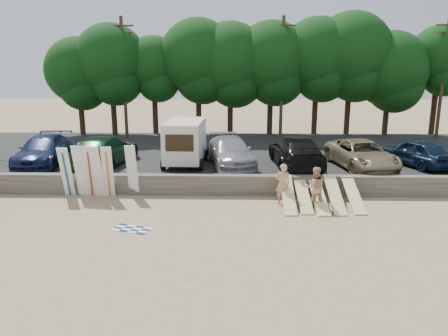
{
  "coord_description": "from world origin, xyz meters",
  "views": [
    {
      "loc": [
        -1.54,
        -17.66,
        6.38
      ],
      "look_at": [
        -2.05,
        3.0,
        1.35
      ],
      "focal_mm": 35.0,
      "sensor_mm": 36.0,
      "label": 1
    }
  ],
  "objects": [
    {
      "name": "ground",
      "position": [
        0.0,
        0.0,
        0.0
      ],
      "size": [
        120.0,
        120.0,
        0.0
      ],
      "primitive_type": "plane",
      "color": "tan",
      "rests_on": "ground"
    },
    {
      "name": "seawall",
      "position": [
        0.0,
        3.0,
        0.5
      ],
      "size": [
        44.0,
        0.5,
        1.0
      ],
      "primitive_type": "cube",
      "color": "#6B6356",
      "rests_on": "ground"
    },
    {
      "name": "parking_lot",
      "position": [
        0.0,
        10.5,
        0.35
      ],
      "size": [
        44.0,
        14.5,
        0.7
      ],
      "primitive_type": "cube",
      "color": "#282828",
      "rests_on": "ground"
    },
    {
      "name": "treeline",
      "position": [
        0.28,
        17.51,
        6.52
      ],
      "size": [
        33.04,
        6.54,
        9.55
      ],
      "color": "#382616",
      "rests_on": "parking_lot"
    },
    {
      "name": "utility_poles",
      "position": [
        2.0,
        16.0,
        5.43
      ],
      "size": [
        25.8,
        0.26,
        9.0
      ],
      "color": "#473321",
      "rests_on": "parking_lot"
    },
    {
      "name": "box_trailer",
      "position": [
        -4.33,
        6.4,
        2.1
      ],
      "size": [
        2.36,
        4.02,
        2.5
      ],
      "rotation": [
        0.0,
        0.0,
        -0.03
      ],
      "color": "beige",
      "rests_on": "parking_lot"
    },
    {
      "name": "car_0",
      "position": [
        -12.36,
        6.27,
        1.5
      ],
      "size": [
        2.78,
        5.72,
        1.61
      ],
      "primitive_type": "imported",
      "rotation": [
        0.0,
        0.0,
        0.1
      ],
      "color": "#121B41",
      "rests_on": "parking_lot"
    },
    {
      "name": "car_1",
      "position": [
        -8.92,
        6.36,
        1.53
      ],
      "size": [
        3.12,
        5.97,
        1.65
      ],
      "primitive_type": "imported",
      "rotation": [
        0.0,
        0.0,
        3.0
      ],
      "color": "#14371E",
      "rests_on": "parking_lot"
    },
    {
      "name": "car_2",
      "position": [
        -1.78,
        6.42,
        1.47
      ],
      "size": [
        3.19,
        5.65,
        1.55
      ],
      "primitive_type": "imported",
      "rotation": [
        0.0,
        0.0,
        0.2
      ],
      "color": "#96969B",
      "rests_on": "parking_lot"
    },
    {
      "name": "car_3",
      "position": [
        1.86,
        6.07,
        1.54
      ],
      "size": [
        2.8,
        5.98,
        1.69
      ],
      "primitive_type": "imported",
      "rotation": [
        0.0,
        0.0,
        3.22
      ],
      "color": "black",
      "rests_on": "parking_lot"
    },
    {
      "name": "car_4",
      "position": [
        5.41,
        5.87,
        1.46
      ],
      "size": [
        3.39,
        5.8,
        1.52
      ],
      "primitive_type": "imported",
      "rotation": [
        0.0,
        0.0,
        0.17
      ],
      "color": "#7F7451",
      "rests_on": "parking_lot"
    },
    {
      "name": "car_5",
      "position": [
        8.66,
        6.5,
        1.47
      ],
      "size": [
        3.42,
        4.85,
        1.53
      ],
      "primitive_type": "imported",
      "rotation": [
        0.0,
        0.0,
        3.54
      ],
      "color": "black",
      "rests_on": "parking_lot"
    },
    {
      "name": "surfboard_upright_0",
      "position": [
        -9.6,
        2.39,
        1.25
      ],
      "size": [
        0.55,
        0.83,
        2.51
      ],
      "primitive_type": "cube",
      "rotation": [
        0.29,
        0.0,
        0.06
      ],
      "color": "white",
      "rests_on": "ground"
    },
    {
      "name": "surfboard_upright_1",
      "position": [
        -8.98,
        2.51,
        1.28
      ],
      "size": [
        0.56,
        0.62,
        2.56
      ],
      "primitive_type": "cube",
      "rotation": [
        0.2,
        0.0,
        -0.1
      ],
      "color": "white",
      "rests_on": "ground"
    },
    {
      "name": "surfboard_upright_2",
      "position": [
        -8.48,
        2.47,
        1.28
      ],
      "size": [
        0.57,
        0.65,
        2.56
      ],
      "primitive_type": "cube",
      "rotation": [
        0.21,
        0.0,
        0.13
      ],
      "color": "white",
      "rests_on": "ground"
    },
    {
      "name": "surfboard_upright_3",
      "position": [
        -8.1,
        2.36,
        1.28
      ],
      "size": [
        0.59,
        0.68,
        2.56
      ],
      "primitive_type": "cube",
      "rotation": [
        0.21,
        0.0,
        -0.17
      ],
      "color": "white",
      "rests_on": "ground"
    },
    {
      "name": "surfboard_upright_4",
      "position": [
        -7.59,
        2.37,
        1.28
      ],
      "size": [
        0.58,
        0.68,
        2.55
      ],
      "primitive_type": "cube",
      "rotation": [
        0.22,
        0.0,
        0.14
      ],
      "color": "white",
      "rests_on": "ground"
    },
    {
      "name": "surfboard_upright_5",
      "position": [
        -6.48,
        2.6,
        1.28
      ],
      "size": [
        0.55,
        0.57,
        2.57
      ],
      "primitive_type": "cube",
      "rotation": [
        0.18,
        0.0,
        -0.09
      ],
      "color": "white",
      "rests_on": "ground"
    },
    {
      "name": "surfboard_low_0",
      "position": [
        0.89,
        1.32,
        0.56
      ],
      "size": [
        0.56,
        2.83,
        1.12
      ],
      "primitive_type": "cube",
      "rotation": [
        0.36,
        0.0,
        0.0
      ],
      "color": "beige",
      "rests_on": "ground"
    },
    {
      "name": "surfboard_low_1",
      "position": [
        1.61,
        1.53,
        0.46
      ],
      "size": [
        0.56,
        2.9,
        0.92
      ],
      "primitive_type": "cube",
      "rotation": [
        0.29,
        0.0,
        0.0
      ],
      "color": "beige",
      "rests_on": "ground"
    },
    {
      "name": "surfboard_low_2",
      "position": [
        2.29,
        1.33,
        0.43
      ],
      "size": [
        0.56,
        2.91,
        0.85
      ],
      "primitive_type": "cube",
      "rotation": [
        0.27,
        0.0,
        0.0
      ],
      "color": "beige",
      "rests_on": "ground"
    },
    {
      "name": "surfboard_low_3",
      "position": [
        3.01,
        1.39,
        0.57
      ],
      "size": [
        0.56,
        2.83,
        1.13
      ],
      "primitive_type": "cube",
      "rotation": [
        0.36,
        0.0,
        0.0
      ],
      "color": "beige",
      "rests_on": "ground"
    },
    {
      "name": "surfboard_low_4",
      "position": [
        3.88,
        1.5,
        0.5
      ],
      "size": [
        0.56,
        2.87,
        1.01
      ],
      "primitive_type": "cube",
      "rotation": [
        0.32,
        0.0,
        0.0
      ],
      "color": "beige",
      "rests_on": "ground"
    },
    {
      "name": "beachgoer_a",
      "position": [
        0.68,
        1.71,
        0.94
      ],
      "size": [
        0.72,
        0.5,
        1.88
      ],
      "primitive_type": "imported",
      "rotation": [
        0.0,
        0.0,
        3.22
      ],
      "color": "tan",
      "rests_on": "ground"
    },
    {
      "name": "beachgoer_b",
      "position": [
        2.05,
        1.11,
        0.94
      ],
      "size": [
        0.96,
        0.76,
        1.88
      ],
      "primitive_type": "imported",
      "rotation": [
        0.0,
        0.0,
        3.2
      ],
      "color": "tan",
      "rests_on": "ground"
    },
    {
      "name": "cooler",
      "position": [
        0.92,
        2.15,
        0.16
      ],
      "size": [
        0.42,
        0.35,
        0.32
      ],
      "primitive_type": "cube",
      "rotation": [
        0.0,
        0.0,
        0.15
      ],
      "color": "#268E4B",
      "rests_on": "ground"
    },
    {
      "name": "gear_bag",
      "position": [
        2.0,
        1.9,
        0.11
      ],
      "size": [
        0.36,
        0.33,
        0.22
      ],
      "primitive_type": "cube",
      "rotation": [
        0.0,
        0.0,
        -0.33
      ],
      "color": "#E6541B",
      "rests_on": "ground"
    },
    {
      "name": "beach_towel",
      "position": [
        -5.56,
        -1.69,
        0.01
      ],
      "size": [
        1.9,
        1.9,
        0.0
      ],
      "primitive_type": "plane",
      "rotation": [
        0.0,
        0.0,
        -0.33
      ],
      "color": "white",
      "rests_on": "ground"
    }
  ]
}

